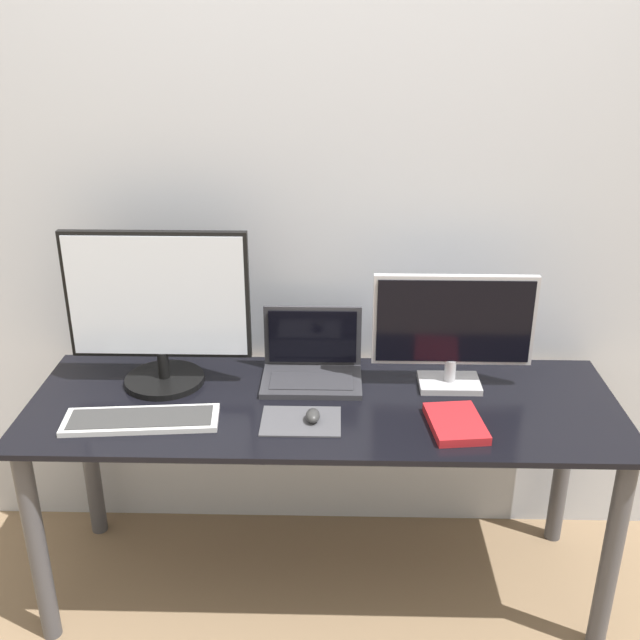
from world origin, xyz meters
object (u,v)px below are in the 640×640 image
Objects in this scene: mouse at (313,416)px; laptop at (312,363)px; keyboard at (141,420)px; monitor_right at (453,328)px; monitor_left at (158,310)px; book at (456,423)px.

laptop is at bearing 92.40° from mouse.
mouse reaches higher than keyboard.
monitor_left is at bearing -179.99° from monitor_right.
monitor_right reaches higher than laptop.
book is (-0.01, -0.25, -0.19)m from monitor_right.
book is (0.41, -0.02, -0.01)m from mouse.
laptop reaches higher than keyboard.
monitor_left reaches higher than book.
monitor_right is 0.32m from book.
book is (0.43, -0.30, -0.04)m from laptop.
mouse is at bearing -87.60° from laptop.
laptop is at bearing 30.82° from keyboard.
monitor_left reaches higher than monitor_right.
keyboard is (-0.93, -0.25, -0.19)m from monitor_right.
monitor_left is 0.97m from book.
mouse is (0.50, 0.01, 0.01)m from keyboard.
monitor_right is at bearing 86.70° from book.
laptop is 1.40× the size of book.
keyboard is (-0.02, -0.25, -0.24)m from monitor_left.
keyboard is at bearing -178.35° from mouse.
monitor_right is 1.57× the size of laptop.
mouse is (-0.43, -0.24, -0.18)m from monitor_right.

